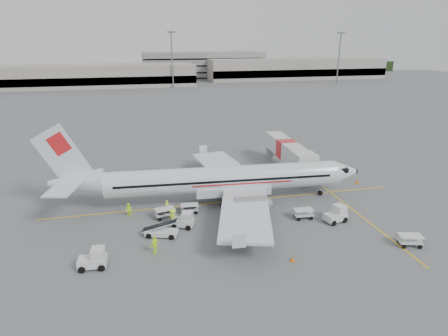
{
  "coord_description": "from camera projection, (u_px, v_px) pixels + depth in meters",
  "views": [
    {
      "loc": [
        -10.04,
        -41.51,
        19.19
      ],
      "look_at": [
        0.0,
        2.0,
        3.8
      ],
      "focal_mm": 30.0,
      "sensor_mm": 36.0,
      "label": 1
    }
  ],
  "objects": [
    {
      "name": "ground",
      "position": [
        228.0,
        202.0,
        46.63
      ],
      "size": [
        360.0,
        360.0,
        0.0
      ],
      "primitive_type": "plane",
      "color": "#56595B"
    },
    {
      "name": "aircraft",
      "position": [
        224.0,
        162.0,
        45.01
      ],
      "size": [
        39.29,
        31.75,
        10.32
      ],
      "primitive_type": null,
      "rotation": [
        0.0,
        0.0,
        -0.07
      ],
      "color": "silver",
      "rests_on": "ground"
    },
    {
      "name": "cart_empty_a",
      "position": [
        303.0,
        214.0,
        42.18
      ],
      "size": [
        2.2,
        1.38,
        1.11
      ],
      "primitive_type": null,
      "rotation": [
        0.0,
        0.0,
        -0.06
      ],
      "color": "silver",
      "rests_on": "ground"
    },
    {
      "name": "cone_port",
      "position": [
        249.0,
        167.0,
        58.18
      ],
      "size": [
        0.4,
        0.4,
        0.66
      ],
      "primitive_type": "cone",
      "color": "orange",
      "rests_on": "ground"
    },
    {
      "name": "tug_fore",
      "position": [
        336.0,
        214.0,
        41.28
      ],
      "size": [
        2.7,
        1.96,
        1.88
      ],
      "primitive_type": null,
      "rotation": [
        0.0,
        0.0,
        0.25
      ],
      "color": "silver",
      "rests_on": "ground"
    },
    {
      "name": "crew_b",
      "position": [
        129.0,
        210.0,
        42.45
      ],
      "size": [
        1.03,
        1.0,
        1.67
      ],
      "primitive_type": "imported",
      "rotation": [
        0.0,
        0.0,
        -0.69
      ],
      "color": "#B7E51E",
      "rests_on": "ground"
    },
    {
      "name": "terminal_east",
      "position": [
        294.0,
        68.0,
        193.45
      ],
      "size": [
        90.0,
        26.0,
        10.0
      ],
      "primitive_type": null,
      "color": "gray",
      "rests_on": "ground"
    },
    {
      "name": "cart_loaded_a",
      "position": [
        165.0,
        213.0,
        42.27
      ],
      "size": [
        2.42,
        1.7,
        1.16
      ],
      "primitive_type": null,
      "rotation": [
        0.0,
        0.0,
        0.19
      ],
      "color": "silver",
      "rests_on": "ground"
    },
    {
      "name": "parking_garage",
      "position": [
        203.0,
        64.0,
        197.06
      ],
      "size": [
        62.0,
        24.0,
        14.0
      ],
      "primitive_type": null,
      "color": "slate",
      "rests_on": "ground"
    },
    {
      "name": "crew_d",
      "position": [
        155.0,
        245.0,
        35.12
      ],
      "size": [
        1.12,
        1.05,
        1.85
      ],
      "primitive_type": "imported",
      "rotation": [
        0.0,
        0.0,
        3.84
      ],
      "color": "#B7E51E",
      "rests_on": "ground"
    },
    {
      "name": "cart_empty_b",
      "position": [
        410.0,
        240.0,
        36.54
      ],
      "size": [
        2.47,
        1.83,
        1.15
      ],
      "primitive_type": null,
      "rotation": [
        0.0,
        0.0,
        -0.26
      ],
      "color": "silver",
      "rests_on": "ground"
    },
    {
      "name": "crew_c",
      "position": [
        173.0,
        217.0,
        40.57
      ],
      "size": [
        1.22,
        1.4,
        1.88
      ],
      "primitive_type": "imported",
      "rotation": [
        0.0,
        0.0,
        2.1
      ],
      "color": "#B7E51E",
      "rests_on": "ground"
    },
    {
      "name": "mast_east",
      "position": [
        339.0,
        58.0,
        168.75
      ],
      "size": [
        3.2,
        1.2,
        22.0
      ],
      "primitive_type": null,
      "color": "slate",
      "rests_on": "ground"
    },
    {
      "name": "belt_loader",
      "position": [
        161.0,
        226.0,
        38.16
      ],
      "size": [
        4.63,
        2.91,
        2.35
      ],
      "primitive_type": null,
      "rotation": [
        0.0,
        0.0,
        -0.32
      ],
      "color": "silver",
      "rests_on": "ground"
    },
    {
      "name": "tug_mid",
      "position": [
        183.0,
        219.0,
        40.13
      ],
      "size": [
        2.62,
        2.12,
        1.77
      ],
      "primitive_type": null,
      "rotation": [
        0.0,
        0.0,
        -0.41
      ],
      "color": "silver",
      "rests_on": "ground"
    },
    {
      "name": "tug_aft",
      "position": [
        92.0,
        258.0,
        32.91
      ],
      "size": [
        2.51,
        1.54,
        1.88
      ],
      "primitive_type": null,
      "rotation": [
        0.0,
        0.0,
        -0.06
      ],
      "color": "silver",
      "rests_on": "ground"
    },
    {
      "name": "jet_bridge",
      "position": [
        286.0,
        155.0,
        57.72
      ],
      "size": [
        3.57,
        17.43,
        4.56
      ],
      "primitive_type": null,
      "rotation": [
        0.0,
        0.0,
        -0.02
      ],
      "color": "silver",
      "rests_on": "ground"
    },
    {
      "name": "crew_a",
      "position": [
        167.0,
        207.0,
        43.38
      ],
      "size": [
        0.69,
        0.68,
        1.61
      ],
      "primitive_type": "imported",
      "rotation": [
        0.0,
        0.0,
        0.74
      ],
      "color": "#B7E51E",
      "rests_on": "ground"
    },
    {
      "name": "stripe_cross",
      "position": [
        364.0,
        219.0,
        42.23
      ],
      "size": [
        0.2,
        20.0,
        0.01
      ],
      "primitive_type": "cube",
      "color": "yellow",
      "rests_on": "ground"
    },
    {
      "name": "cone_stbd",
      "position": [
        293.0,
        258.0,
        34.05
      ],
      "size": [
        0.37,
        0.37,
        0.6
      ],
      "primitive_type": "cone",
      "color": "orange",
      "rests_on": "ground"
    },
    {
      "name": "cart_loaded_b",
      "position": [
        190.0,
        209.0,
        43.54
      ],
      "size": [
        2.11,
        1.34,
        1.06
      ],
      "primitive_type": null,
      "rotation": [
        0.0,
        0.0,
        -0.07
      ],
      "color": "silver",
      "rests_on": "ground"
    },
    {
      "name": "mast_center",
      "position": [
        172.0,
        60.0,
        152.81
      ],
      "size": [
        3.2,
        1.2,
        22.0
      ],
      "primitive_type": null,
      "color": "slate",
      "rests_on": "ground"
    },
    {
      "name": "treeline",
      "position": [
        154.0,
        70.0,
        206.87
      ],
      "size": [
        300.0,
        3.0,
        6.0
      ],
      "primitive_type": null,
      "color": "black",
      "rests_on": "ground"
    },
    {
      "name": "cone_nose",
      "position": [
        357.0,
        181.0,
        52.49
      ],
      "size": [
        0.42,
        0.42,
        0.69
      ],
      "primitive_type": "cone",
      "color": "orange",
      "rests_on": "ground"
    },
    {
      "name": "terminal_west",
      "position": [
        62.0,
        76.0,
        156.42
      ],
      "size": [
        110.0,
        22.0,
        9.0
      ],
      "primitive_type": null,
      "color": "gray",
      "rests_on": "ground"
    },
    {
      "name": "stripe_lead",
      "position": [
        228.0,
        202.0,
        46.63
      ],
      "size": [
        44.0,
        0.2,
        0.01
      ],
      "primitive_type": "cube",
      "color": "yellow",
      "rests_on": "ground"
    }
  ]
}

